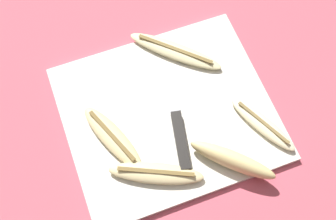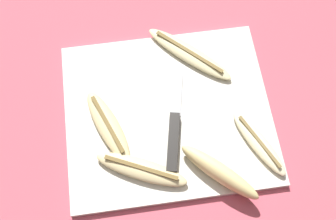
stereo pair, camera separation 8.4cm
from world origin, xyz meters
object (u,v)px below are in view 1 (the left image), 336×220
(knife, at_px, (179,133))
(banana_pale_long, at_px, (263,124))
(banana_soft_right, at_px, (175,51))
(banana_golden_short, at_px, (233,160))
(banana_mellow_near, at_px, (112,137))
(banana_ripe_center, at_px, (156,173))

(knife, distance_m, banana_pale_long, 0.16)
(banana_pale_long, distance_m, banana_soft_right, 0.24)
(banana_soft_right, height_order, banana_golden_short, banana_golden_short)
(banana_golden_short, bearing_deg, knife, 128.36)
(banana_mellow_near, bearing_deg, banana_soft_right, 37.44)
(banana_pale_long, xyz_separation_m, banana_golden_short, (-0.09, -0.05, 0.01))
(banana_soft_right, relative_size, banana_golden_short, 1.23)
(knife, height_order, banana_mellow_near, banana_mellow_near)
(banana_soft_right, relative_size, banana_ripe_center, 0.99)
(banana_mellow_near, bearing_deg, banana_pale_long, -15.19)
(banana_mellow_near, relative_size, banana_golden_short, 1.19)
(banana_ripe_center, bearing_deg, banana_mellow_near, 119.00)
(knife, relative_size, banana_golden_short, 1.60)
(banana_pale_long, height_order, banana_ripe_center, banana_ripe_center)
(knife, height_order, banana_pale_long, banana_pale_long)
(knife, xyz_separation_m, banana_pale_long, (0.16, -0.04, 0.00))
(knife, xyz_separation_m, banana_ripe_center, (-0.07, -0.06, 0.00))
(knife, bearing_deg, banana_mellow_near, 175.43)
(banana_mellow_near, distance_m, banana_golden_short, 0.23)
(banana_mellow_near, xyz_separation_m, banana_ripe_center, (0.05, -0.10, 0.00))
(banana_pale_long, xyz_separation_m, banana_ripe_center, (-0.23, -0.02, 0.00))
(knife, bearing_deg, banana_soft_right, 83.27)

